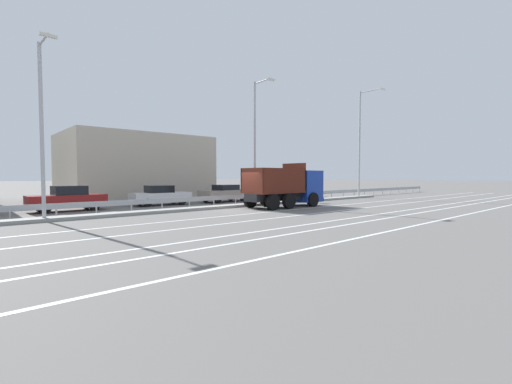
{
  "coord_description": "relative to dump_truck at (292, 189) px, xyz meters",
  "views": [
    {
      "loc": [
        -14.22,
        -17.73,
        2.26
      ],
      "look_at": [
        1.96,
        0.71,
        1.1
      ],
      "focal_mm": 24.0,
      "sensor_mm": 36.0,
      "label": 1
    }
  ],
  "objects": [
    {
      "name": "parked_car_6",
      "position": [
        3.96,
        7.45,
        -0.56
      ],
      "size": [
        4.22,
        2.11,
        1.49
      ],
      "rotation": [
        0.0,
        0.0,
        1.61
      ],
      "color": "maroon",
      "rests_on": "ground_plane"
    },
    {
      "name": "parked_car_5",
      "position": [
        -1.14,
        6.8,
        -0.54
      ],
      "size": [
        4.69,
        2.11,
        1.49
      ],
      "rotation": [
        0.0,
        0.0,
        1.65
      ],
      "color": "gray",
      "rests_on": "ground_plane"
    },
    {
      "name": "ground_plane",
      "position": [
        -4.42,
        0.49,
        -1.3
      ],
      "size": [
        320.0,
        320.0,
        0.0
      ],
      "primitive_type": "plane",
      "color": "#605E5B"
    },
    {
      "name": "parked_car_4",
      "position": [
        -6.86,
        7.33,
        -0.54
      ],
      "size": [
        4.5,
        2.08,
        1.53
      ],
      "rotation": [
        0.0,
        0.0,
        -1.63
      ],
      "color": "silver",
      "rests_on": "ground_plane"
    },
    {
      "name": "dump_truck",
      "position": [
        0.0,
        0.0,
        0.0
      ],
      "size": [
        6.35,
        2.65,
        3.19
      ],
      "rotation": [
        0.0,
        0.0,
        -1.58
      ],
      "color": "#19389E",
      "rests_on": "ground_plane"
    },
    {
      "name": "median_island",
      "position": [
        -4.42,
        2.4,
        -1.21
      ],
      "size": [
        38.53,
        1.1,
        0.18
      ],
      "primitive_type": "cube",
      "color": "gray",
      "rests_on": "ground_plane"
    },
    {
      "name": "background_building_1",
      "position": [
        -5.39,
        15.68,
        1.74
      ],
      "size": [
        12.72,
        9.13,
        6.09
      ],
      "primitive_type": "cube",
      "color": "#B7AD99",
      "rests_on": "ground_plane"
    },
    {
      "name": "lane_strip_4",
      "position": [
        -0.88,
        -10.43,
        -1.3
      ],
      "size": [
        70.06,
        0.16,
        0.01
      ],
      "primitive_type": "cube",
      "color": "silver",
      "rests_on": "ground_plane"
    },
    {
      "name": "street_lamp_1",
      "position": [
        -15.42,
        2.21,
        3.53
      ],
      "size": [
        0.71,
        2.05,
        8.73
      ],
      "color": "#ADADB2",
      "rests_on": "ground_plane"
    },
    {
      "name": "lane_strip_2",
      "position": [
        -0.88,
        -6.95,
        -1.3
      ],
      "size": [
        70.06,
        0.16,
        0.01
      ],
      "primitive_type": "cube",
      "color": "silver",
      "rests_on": "ground_plane"
    },
    {
      "name": "lane_strip_1",
      "position": [
        -0.88,
        -4.23,
        -1.3
      ],
      "size": [
        70.06,
        0.16,
        0.01
      ],
      "primitive_type": "cube",
      "color": "silver",
      "rests_on": "ground_plane"
    },
    {
      "name": "parked_car_3",
      "position": [
        -13.31,
        7.12,
        -0.5
      ],
      "size": [
        4.52,
        1.91,
        1.62
      ],
      "rotation": [
        0.0,
        0.0,
        1.6
      ],
      "color": "maroon",
      "rests_on": "ground_plane"
    },
    {
      "name": "street_lamp_3",
      "position": [
        12.6,
        2.07,
        4.68
      ],
      "size": [
        0.71,
        2.67,
        10.87
      ],
      "color": "#ADADB2",
      "rests_on": "ground_plane"
    },
    {
      "name": "lane_strip_3",
      "position": [
        -0.88,
        -8.22,
        -1.3
      ],
      "size": [
        70.06,
        0.16,
        0.01
      ],
      "primitive_type": "cube",
      "color": "silver",
      "rests_on": "ground_plane"
    },
    {
      "name": "lane_strip_0",
      "position": [
        -0.88,
        -1.8,
        -1.3
      ],
      "size": [
        70.06,
        0.16,
        0.01
      ],
      "primitive_type": "cube",
      "color": "silver",
      "rests_on": "ground_plane"
    },
    {
      "name": "median_road_sign",
      "position": [
        3.52,
        2.4,
        -0.07
      ],
      "size": [
        0.68,
        0.16,
        2.38
      ],
      "color": "white",
      "rests_on": "ground_plane"
    },
    {
      "name": "parked_car_7",
      "position": [
        9.13,
        6.93,
        -0.58
      ],
      "size": [
        3.88,
        1.9,
        1.45
      ],
      "rotation": [
        0.0,
        0.0,
        -1.56
      ],
      "color": "silver",
      "rests_on": "ground_plane"
    },
    {
      "name": "street_lamp_2",
      "position": [
        -1.41,
        2.41,
        3.86
      ],
      "size": [
        0.71,
        2.07,
        9.39
      ],
      "color": "#ADADB2",
      "rests_on": "ground_plane"
    },
    {
      "name": "median_guardrail",
      "position": [
        -4.42,
        3.68,
        -0.73
      ],
      "size": [
        70.06,
        0.09,
        0.78
      ],
      "color": "#9EA0A5",
      "rests_on": "ground_plane"
    }
  ]
}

